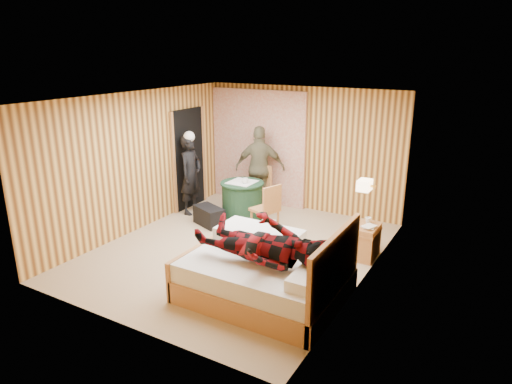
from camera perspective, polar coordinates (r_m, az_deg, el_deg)
The scene contains 23 objects.
floor at distance 7.63m, azimuth -2.32°, elevation -7.30°, with size 4.20×5.00×0.01m, color tan.
ceiling at distance 6.96m, azimuth -2.58°, elevation 11.73°, with size 4.20×5.00×0.01m, color white.
wall_back at distance 9.34m, azimuth 5.81°, elevation 5.36°, with size 4.20×0.02×2.50m, color #F4BF5D.
wall_left at distance 8.48m, azimuth -14.56°, elevation 3.64°, with size 0.02×5.00×2.50m, color #F4BF5D.
wall_right at distance 6.37m, azimuth 13.74°, elevation -0.82°, with size 0.02×5.00×2.50m, color #F4BF5D.
curtain at distance 9.73m, azimuth 0.24°, elevation 5.64°, with size 2.20×0.08×2.40m, color beige.
doorway at distance 9.52m, azimuth -8.43°, elevation 4.10°, with size 0.06×0.90×2.05m, color black.
wall_lamp at distance 6.82m, azimuth 13.44°, elevation 0.84°, with size 0.26×0.24×0.16m.
bed at distance 6.20m, azimuth 1.52°, elevation -10.16°, with size 2.05×1.61×1.11m.
nightstand at distance 7.49m, azimuth 13.39°, elevation -5.94°, with size 0.41×0.56×0.54m.
round_table at distance 8.90m, azimuth -1.73°, elevation -1.01°, with size 0.84×0.84×0.75m.
chair_far at distance 9.38m, azimuth 0.53°, elevation 1.03°, with size 0.54×0.54×0.93m.
chair_near at distance 8.07m, azimuth 1.50°, elevation -1.75°, with size 0.53×0.53×0.93m.
duffel_bag at distance 8.67m, azimuth -5.90°, elevation -3.00°, with size 0.63×0.33×0.35m, color black.
sneaker_left at distance 8.48m, azimuth -2.68°, elevation -4.27°, with size 0.25×0.10×0.11m, color white.
sneaker_right at distance 8.61m, azimuth 1.63°, elevation -3.91°, with size 0.26×0.11×0.11m, color white.
woman_standing at distance 9.18m, azimuth -8.15°, elevation 2.14°, with size 0.58×0.38×1.59m, color black.
man_at_table at distance 9.34m, azimuth 0.51°, elevation 3.01°, with size 1.01×0.42×1.72m, color brown.
man_on_bed at distance 5.72m, azimuth 0.72°, elevation -5.25°, with size 1.77×0.67×0.86m, color maroon.
book_lower at distance 7.35m, azimuth 13.42°, elevation -4.15°, with size 0.17×0.22×0.02m, color white.
book_upper at distance 7.34m, azimuth 13.43°, elevation -4.00°, with size 0.16×0.22×0.02m, color white.
cup_nightstand at distance 7.50m, azimuth 13.84°, elevation -3.44°, with size 0.10×0.10×0.09m, color white.
cup_table at distance 8.68m, azimuth -1.37°, elevation 1.42°, with size 0.12×0.12×0.10m, color white.
Camera 1 is at (3.72, -5.84, 3.19)m, focal length 32.00 mm.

